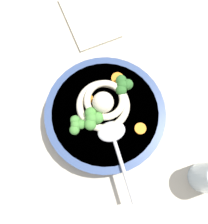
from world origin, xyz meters
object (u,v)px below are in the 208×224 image
at_px(soup_bowl, 104,115).
at_px(soup_spoon, 112,138).
at_px(noodle_pile, 102,103).
at_px(folded_napkin, 89,18).

height_order(soup_bowl, soup_spoon, soup_spoon).
bearing_deg(soup_spoon, soup_bowl, 180.00).
xyz_separation_m(soup_bowl, soup_spoon, (-0.06, -0.01, 0.03)).
bearing_deg(soup_bowl, soup_spoon, -172.82).
relative_size(soup_bowl, noodle_pile, 2.08).
bearing_deg(noodle_pile, soup_spoon, -173.66).
xyz_separation_m(soup_spoon, folded_napkin, (0.35, 0.00, -0.06)).
bearing_deg(folded_napkin, noodle_pile, 178.92).
distance_m(noodle_pile, folded_napkin, 0.28).
bearing_deg(soup_bowl, noodle_pile, 2.95).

